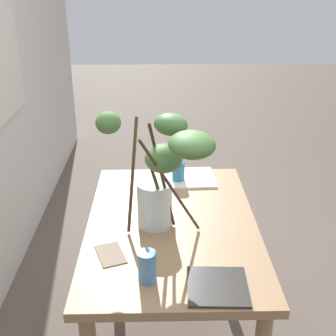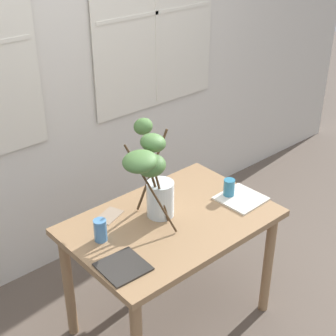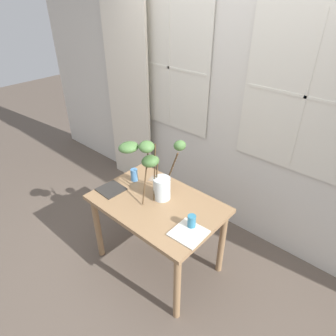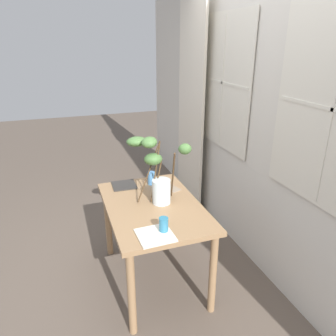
{
  "view_description": "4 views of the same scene",
  "coord_description": "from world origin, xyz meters",
  "views": [
    {
      "loc": [
        -1.68,
        0.05,
        1.78
      ],
      "look_at": [
        -0.09,
        0.02,
        1.05
      ],
      "focal_mm": 47.51,
      "sensor_mm": 36.0,
      "label": 1
    },
    {
      "loc": [
        -1.51,
        -1.69,
        2.31
      ],
      "look_at": [
        -0.0,
        0.02,
        1.05
      ],
      "focal_mm": 54.23,
      "sensor_mm": 36.0,
      "label": 2
    },
    {
      "loc": [
        1.41,
        -1.44,
        2.34
      ],
      "look_at": [
        0.04,
        0.1,
        1.06
      ],
      "focal_mm": 31.87,
      "sensor_mm": 36.0,
      "label": 3
    },
    {
      "loc": [
        2.22,
        -0.64,
        1.98
      ],
      "look_at": [
        0.03,
        0.12,
        1.06
      ],
      "focal_mm": 34.38,
      "sensor_mm": 36.0,
      "label": 4
    }
  ],
  "objects": [
    {
      "name": "drinking_glass_blue_left",
      "position": [
        -0.39,
        0.1,
        0.8
      ],
      "size": [
        0.07,
        0.07,
        0.12
      ],
      "primitive_type": "cylinder",
      "color": "#4C84BC",
      "rests_on": "dining_table"
    },
    {
      "name": "ground",
      "position": [
        0.0,
        0.0,
        0.0
      ],
      "size": [
        14.0,
        14.0,
        0.0
      ],
      "primitive_type": "plane",
      "color": "brown"
    },
    {
      "name": "plate_square_left",
      "position": [
        -0.44,
        -0.15,
        0.75
      ],
      "size": [
        0.22,
        0.22,
        0.01
      ],
      "primitive_type": "cube",
      "rotation": [
        0.0,
        0.0,
        -0.04
      ],
      "color": "#2D2B28",
      "rests_on": "dining_table"
    },
    {
      "name": "vase_with_branches",
      "position": [
        -0.08,
        0.05,
        1.01
      ],
      "size": [
        0.47,
        0.49,
        0.55
      ],
      "color": "silver",
      "rests_on": "dining_table"
    },
    {
      "name": "curtain_sheer_side",
      "position": [
        -1.29,
        0.86,
        1.22
      ],
      "size": [
        0.7,
        0.03,
        2.44
      ],
      "primitive_type": "cube",
      "color": "silver",
      "rests_on": "ground"
    },
    {
      "name": "back_wall_with_windows",
      "position": [
        -0.0,
        1.02,
        1.53
      ],
      "size": [
        5.99,
        0.14,
        3.05
      ],
      "color": "beige",
      "rests_on": "ground"
    },
    {
      "name": "drinking_glass_blue_right",
      "position": [
        0.41,
        -0.05,
        0.8
      ],
      "size": [
        0.07,
        0.07,
        0.11
      ],
      "primitive_type": "cylinder",
      "color": "teal",
      "rests_on": "dining_table"
    },
    {
      "name": "plate_square_right",
      "position": [
        0.44,
        -0.12,
        0.75
      ],
      "size": [
        0.25,
        0.25,
        0.01
      ],
      "primitive_type": "cube",
      "rotation": [
        0.0,
        0.0,
        0.03
      ],
      "color": "silver",
      "rests_on": "dining_table"
    },
    {
      "name": "napkin_folded",
      "position": [
        -0.23,
        0.25,
        0.74
      ],
      "size": [
        0.18,
        0.14,
        0.0
      ],
      "primitive_type": "cube",
      "rotation": [
        0.0,
        0.0,
        0.35
      ],
      "color": "gray",
      "rests_on": "dining_table"
    },
    {
      "name": "dining_table",
      "position": [
        0.0,
        0.0,
        0.63
      ],
      "size": [
        1.11,
        0.74,
        0.74
      ],
      "color": "#93704C",
      "rests_on": "ground"
    }
  ]
}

